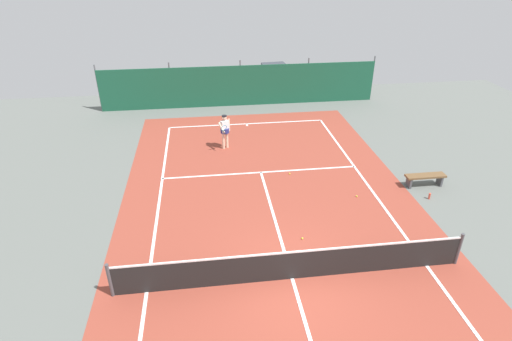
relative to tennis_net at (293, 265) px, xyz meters
The scene contains 11 objects.
ground_plane 0.51m from the tennis_net, ahead, with size 36.00×36.00×0.00m, color slate.
court_surface 0.51m from the tennis_net, ahead, with size 11.02×26.60×0.01m.
tennis_net is the anchor object (origin of this frame).
back_fence 15.42m from the tennis_net, 90.00° to the left, with size 16.30×0.98×2.70m.
tennis_player 9.13m from the tennis_net, 98.38° to the left, with size 0.56×0.83×1.64m.
tennis_ball_near_player 1.94m from the tennis_net, 67.96° to the left, with size 0.07×0.07×0.07m, color #CCDB33.
tennis_ball_midcourt 6.22m from the tennis_net, 79.07° to the left, with size 0.07×0.07×0.07m, color #CCDB33.
tennis_ball_by_sideline 5.25m from the tennis_net, 49.99° to the left, with size 0.07×0.07×0.07m, color #CCDB33.
parked_car 17.70m from the tennis_net, 81.76° to the left, with size 2.30×4.34×1.68m.
courtside_bench 7.74m from the tennis_net, 35.34° to the left, with size 1.60×0.40×0.49m.
water_bottle 7.00m from the tennis_net, 30.23° to the left, with size 0.08×0.08×0.24m, color #D84C38.
Camera 1 is at (-2.20, -8.72, 8.41)m, focal length 28.88 mm.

